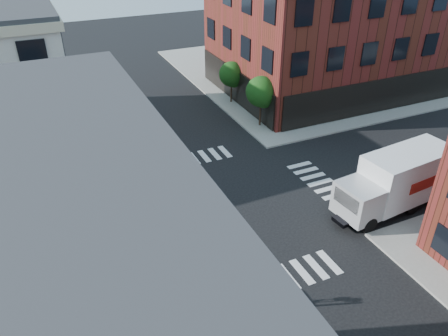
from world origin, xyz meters
name	(u,v)px	position (x,y,z in m)	size (l,w,h in m)	color
ground	(232,206)	(0.00, 0.00, 0.00)	(120.00, 120.00, 0.00)	black
sidewalk_ne	(315,70)	(21.00, 21.00, 0.07)	(30.00, 30.00, 0.15)	gray
building_ne	(344,29)	(20.50, 16.00, 6.00)	(25.00, 16.00, 12.00)	#4C1D13
tree_near	(262,93)	(7.56, 9.98, 3.16)	(2.69, 2.69, 4.49)	black
tree_far	(232,75)	(7.56, 15.98, 2.87)	(2.43, 2.43, 4.07)	black
signal_pole	(161,271)	(-6.72, -6.68, 2.86)	(1.29, 1.24, 4.60)	black
box_truck	(397,181)	(9.56, -4.36, 2.02)	(8.74, 3.36, 3.87)	silver
traffic_cone	(200,257)	(-3.82, -3.99, 0.38)	(0.49, 0.49, 0.79)	#FA550B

